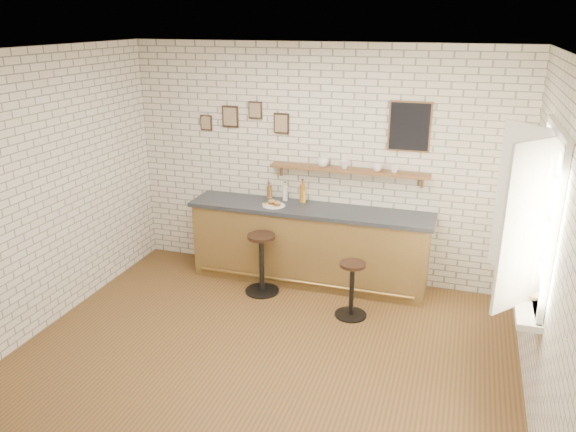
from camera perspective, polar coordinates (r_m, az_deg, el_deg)
name	(u,v)px	position (r m, az deg, el deg)	size (l,w,h in m)	color
ground	(267,349)	(6.02, -2.12, -13.39)	(5.00, 5.00, 0.00)	brown
bar_counter	(309,245)	(7.23, 2.16, -2.93)	(3.10, 0.65, 1.01)	brown
sandwich_plate	(274,205)	(7.11, -1.45, 1.08)	(0.28, 0.28, 0.01)	white
ciabatta_sandwich	(274,203)	(7.10, -1.39, 1.35)	(0.21, 0.15, 0.06)	#B28D49
potato_chips	(273,205)	(7.11, -1.55, 1.14)	(0.25, 0.19, 0.00)	#E9BC52
bitters_bottle_brown	(269,192)	(7.37, -1.90, 2.44)	(0.07, 0.07, 0.22)	brown
bitters_bottle_white	(285,193)	(7.30, -0.30, 2.37)	(0.07, 0.07, 0.25)	silver
bitters_bottle_amber	(302,193)	(7.23, 1.48, 2.37)	(0.07, 0.07, 0.31)	#995A18
condiment_bottle_yellow	(303,196)	(7.24, 1.55, 2.08)	(0.07, 0.07, 0.21)	yellow
bar_stool_left	(262,262)	(6.98, -2.69, -4.65)	(0.43, 0.43, 0.77)	black
bar_stool_right	(352,288)	(6.49, 6.49, -7.25)	(0.37, 0.37, 0.67)	black
wall_shelf	(348,170)	(7.01, 6.15, 4.62)	(2.00, 0.18, 0.18)	brown
shelf_cup_a	(323,162)	(7.06, 3.54, 5.45)	(0.14, 0.14, 0.11)	white
shelf_cup_b	(344,164)	(7.00, 5.76, 5.23)	(0.11, 0.11, 0.10)	white
shelf_cup_c	(377,167)	(6.93, 9.06, 4.91)	(0.12, 0.12, 0.09)	white
shelf_cup_d	(394,169)	(6.90, 10.76, 4.74)	(0.10, 0.10, 0.09)	white
back_wall_decor	(337,123)	(6.99, 5.05, 9.40)	(2.96, 0.02, 0.56)	black
window_sill	(524,292)	(5.60, 22.84, -7.17)	(0.20, 1.35, 0.06)	white
casement_window	(531,215)	(5.32, 23.44, 0.12)	(0.40, 1.30, 1.56)	white
book_lower	(523,294)	(5.48, 22.77, -7.28)	(0.18, 0.25, 0.02)	tan
book_upper	(523,290)	(5.51, 22.77, -6.93)	(0.17, 0.23, 0.02)	tan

